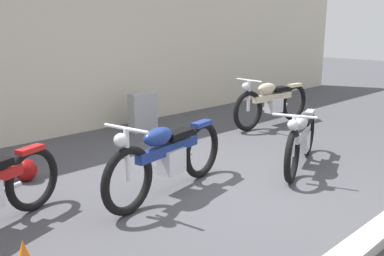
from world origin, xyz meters
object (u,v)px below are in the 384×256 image
object	(u,v)px
helmet	(26,170)
motorcycle_cream	(272,102)
motorcycle_silver	(301,138)
motorcycle_blue	(168,157)
stone_marker	(143,112)

from	to	relation	value
helmet	motorcycle_cream	size ratio (longest dim) A/B	0.13
helmet	motorcycle_silver	size ratio (longest dim) A/B	0.15
motorcycle_blue	motorcycle_cream	size ratio (longest dim) A/B	0.97
stone_marker	motorcycle_blue	xyz separation A→B (m)	(-1.72, -2.67, 0.10)
helmet	motorcycle_blue	distance (m)	1.96
helmet	motorcycle_cream	bearing A→B (deg)	-4.67
motorcycle_blue	motorcycle_cream	xyz separation A→B (m)	(3.84, 1.23, 0.01)
motorcycle_silver	motorcycle_cream	bearing A→B (deg)	-157.42
motorcycle_cream	motorcycle_silver	distance (m)	2.60
stone_marker	motorcycle_blue	size ratio (longest dim) A/B	0.34
motorcycle_blue	motorcycle_cream	bearing A→B (deg)	-172.70
helmet	motorcycle_cream	distance (m)	4.90
helmet	motorcycle_blue	bearing A→B (deg)	-57.68
helmet	motorcycle_blue	xyz separation A→B (m)	(1.03, -1.63, 0.32)
stone_marker	motorcycle_cream	bearing A→B (deg)	-34.09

